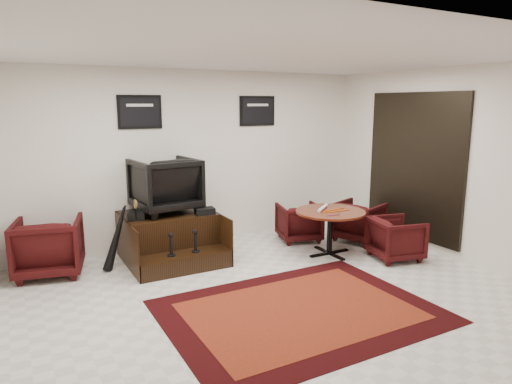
% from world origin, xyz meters
% --- Properties ---
extents(ground, '(6.00, 6.00, 0.00)m').
position_xyz_m(ground, '(0.00, 0.00, 0.00)').
color(ground, silver).
rests_on(ground, ground).
extents(room_shell, '(6.02, 5.02, 2.81)m').
position_xyz_m(room_shell, '(0.41, 0.12, 1.79)').
color(room_shell, white).
rests_on(room_shell, ground).
extents(area_rug, '(2.94, 2.20, 0.01)m').
position_xyz_m(area_rug, '(0.01, -0.50, 0.01)').
color(area_rug, black).
rests_on(area_rug, ground).
extents(shine_podium, '(1.33, 1.37, 0.68)m').
position_xyz_m(shine_podium, '(-0.69, 1.91, 0.32)').
color(shine_podium, black).
rests_on(shine_podium, ground).
extents(shine_chair, '(0.95, 0.90, 0.90)m').
position_xyz_m(shine_chair, '(-0.69, 2.05, 1.13)').
color(shine_chair, black).
rests_on(shine_chair, shine_podium).
extents(shoes_pair, '(0.27, 0.33, 0.11)m').
position_xyz_m(shoes_pair, '(-1.20, 1.85, 0.74)').
color(shoes_pair, black).
rests_on(shoes_pair, shine_podium).
extents(polish_kit, '(0.30, 0.22, 0.09)m').
position_xyz_m(polish_kit, '(-0.23, 1.64, 0.73)').
color(polish_kit, black).
rests_on(polish_kit, shine_podium).
extents(umbrella_black, '(0.34, 0.13, 0.91)m').
position_xyz_m(umbrella_black, '(-1.49, 1.80, 0.46)').
color(umbrella_black, black).
rests_on(umbrella_black, ground).
extents(umbrella_hooked, '(0.35, 0.13, 0.93)m').
position_xyz_m(umbrella_hooked, '(-1.47, 1.83, 0.47)').
color(umbrella_hooked, black).
rests_on(umbrella_hooked, ground).
extents(armchair_side, '(0.98, 0.94, 0.85)m').
position_xyz_m(armchair_side, '(-2.32, 2.07, 0.43)').
color(armchair_side, black).
rests_on(armchair_side, ground).
extents(meeting_table, '(1.04, 1.04, 0.68)m').
position_xyz_m(meeting_table, '(1.52, 0.93, 0.60)').
color(meeting_table, '#411109').
rests_on(meeting_table, ground).
extents(table_chair_back, '(0.81, 0.78, 0.68)m').
position_xyz_m(table_chair_back, '(1.51, 1.77, 0.34)').
color(table_chair_back, black).
rests_on(table_chair_back, ground).
extents(table_chair_window, '(0.87, 0.90, 0.73)m').
position_xyz_m(table_chair_window, '(2.40, 1.29, 0.36)').
color(table_chair_window, black).
rests_on(table_chair_window, ground).
extents(table_chair_corner, '(0.76, 0.79, 0.68)m').
position_xyz_m(table_chair_corner, '(2.25, 0.30, 0.34)').
color(table_chair_corner, black).
rests_on(table_chair_corner, ground).
extents(paper_roll, '(0.36, 0.30, 0.05)m').
position_xyz_m(paper_roll, '(1.47, 1.06, 0.71)').
color(paper_roll, silver).
rests_on(paper_roll, meeting_table).
extents(table_clutter, '(0.57, 0.33, 0.01)m').
position_xyz_m(table_clutter, '(1.55, 0.86, 0.69)').
color(table_clutter, '#D05A0B').
rests_on(table_clutter, meeting_table).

